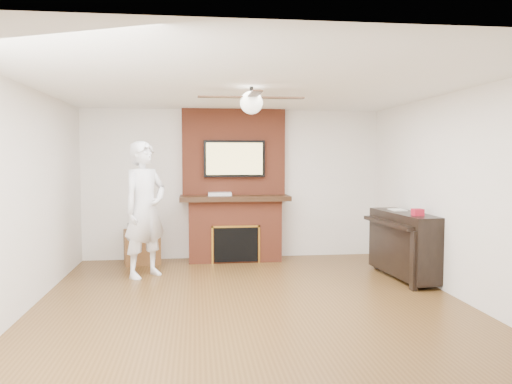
{
  "coord_description": "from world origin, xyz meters",
  "views": [
    {
      "loc": [
        -0.64,
        -5.65,
        1.7
      ],
      "look_at": [
        0.16,
        0.9,
        1.24
      ],
      "focal_mm": 35.0,
      "sensor_mm": 36.0,
      "label": 1
    }
  ],
  "objects": [
    {
      "name": "room_shell",
      "position": [
        0.0,
        0.0,
        1.25
      ],
      "size": [
        5.36,
        5.86,
        2.86
      ],
      "color": "#503417",
      "rests_on": "ground"
    },
    {
      "name": "side_table",
      "position": [
        -1.51,
        2.48,
        0.29
      ],
      "size": [
        0.64,
        0.64,
        0.63
      ],
      "rotation": [
        0.0,
        0.0,
        0.19
      ],
      "color": "brown",
      "rests_on": "ground"
    },
    {
      "name": "candle_cream",
      "position": [
        0.02,
        2.38,
        0.05
      ],
      "size": [
        0.07,
        0.07,
        0.1
      ],
      "primitive_type": "cylinder",
      "color": "beige",
      "rests_on": "ground"
    },
    {
      "name": "ceiling_fan",
      "position": [
        -0.0,
        0.0,
        2.33
      ],
      "size": [
        1.21,
        1.21,
        0.31
      ],
      "color": "black",
      "rests_on": "room_shell"
    },
    {
      "name": "candle_blue",
      "position": [
        0.13,
        2.34,
        0.04
      ],
      "size": [
        0.06,
        0.06,
        0.07
      ],
      "primitive_type": "cylinder",
      "color": "teal",
      "rests_on": "ground"
    },
    {
      "name": "candle_green",
      "position": [
        -0.1,
        2.33,
        0.05
      ],
      "size": [
        0.06,
        0.06,
        0.1
      ],
      "primitive_type": "cylinder",
      "color": "#2D722F",
      "rests_on": "ground"
    },
    {
      "name": "tv",
      "position": [
        0.0,
        2.5,
        1.68
      ],
      "size": [
        1.0,
        0.08,
        0.6
      ],
      "color": "black",
      "rests_on": "fireplace"
    },
    {
      "name": "candle_orange",
      "position": [
        -0.17,
        2.36,
        0.06
      ],
      "size": [
        0.07,
        0.07,
        0.12
      ],
      "primitive_type": "cylinder",
      "color": "#C07216",
      "rests_on": "ground"
    },
    {
      "name": "person",
      "position": [
        -1.35,
        1.52,
        0.96
      ],
      "size": [
        0.84,
        0.83,
        1.93
      ],
      "primitive_type": "imported",
      "rotation": [
        0.0,
        0.0,
        0.77
      ],
      "color": "white",
      "rests_on": "ground"
    },
    {
      "name": "fireplace",
      "position": [
        0.0,
        2.55,
        1.0
      ],
      "size": [
        1.78,
        0.64,
        2.5
      ],
      "color": "brown",
      "rests_on": "ground"
    },
    {
      "name": "cable_box",
      "position": [
        -0.24,
        2.45,
        1.11
      ],
      "size": [
        0.38,
        0.22,
        0.05
      ],
      "primitive_type": "cube",
      "rotation": [
        0.0,
        0.0,
        -0.02
      ],
      "color": "silver",
      "rests_on": "fireplace"
    },
    {
      "name": "piano",
      "position": [
        2.27,
        0.98,
        0.5
      ],
      "size": [
        0.65,
        1.46,
        1.02
      ],
      "rotation": [
        0.0,
        0.0,
        0.09
      ],
      "color": "black",
      "rests_on": "ground"
    }
  ]
}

